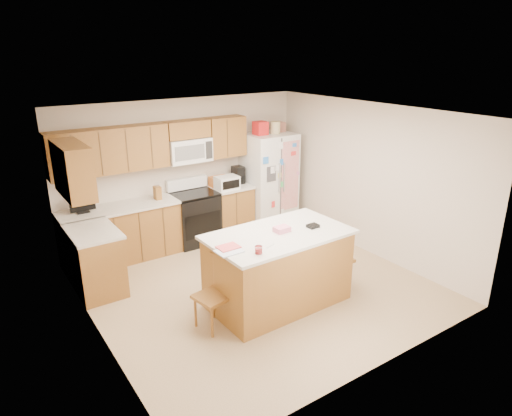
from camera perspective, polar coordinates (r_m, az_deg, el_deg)
ground at (r=6.80m, az=0.00°, el=-9.61°), size 4.50×4.50×0.00m
room_shell at (r=6.23m, az=0.00°, el=2.05°), size 4.60×4.60×2.52m
cabinetry at (r=7.50m, az=-14.03°, el=0.29°), size 3.36×1.56×2.15m
stove at (r=8.13m, az=-7.69°, el=-1.09°), size 0.76×0.65×1.13m
refrigerator at (r=8.71m, az=1.63°, el=3.58°), size 0.90×0.79×2.04m
island at (r=6.15m, az=2.77°, el=-7.52°), size 1.93×1.13×1.11m
windsor_chair_left at (r=5.71m, az=-5.34°, el=-10.85°), size 0.44×0.46×0.92m
windsor_chair_back at (r=6.72m, az=0.10°, el=-5.53°), size 0.43×0.41×0.99m
windsor_chair_right at (r=6.65m, az=9.74°, el=-6.16°), size 0.45×0.47×0.98m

